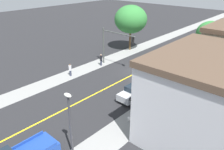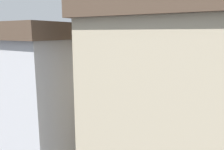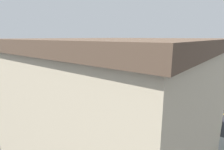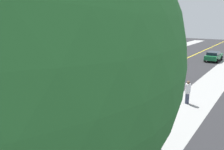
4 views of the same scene
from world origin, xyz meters
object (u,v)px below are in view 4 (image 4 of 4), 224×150
object	(u,v)px
fire_hydrant	(22,89)
blue_pickup_truck	(144,56)
small_dog	(84,70)
pedestrian_black_shirt	(149,114)
silver_sedan_left_curb	(76,76)
pedestrian_white_shirt	(188,92)
traffic_light_mast	(115,64)
green_sedan_right_curb	(214,56)
street_lamp	(119,40)
parking_meter	(69,72)
pedestrian_blue_shirt	(77,67)

from	to	relation	value
fire_hydrant	blue_pickup_truck	distance (m)	18.99
small_dog	pedestrian_black_shirt	bearing A→B (deg)	158.61
silver_sedan_left_curb	pedestrian_white_shirt	bearing A→B (deg)	-83.87
fire_hydrant	traffic_light_mast	world-z (taller)	traffic_light_mast
pedestrian_white_shirt	green_sedan_right_curb	bearing A→B (deg)	53.01
green_sedan_right_curb	pedestrian_black_shirt	size ratio (longest dim) A/B	2.53
silver_sedan_left_curb	small_dog	world-z (taller)	silver_sedan_left_curb
traffic_light_mast	small_dog	bearing A→B (deg)	-42.17
traffic_light_mast	silver_sedan_left_curb	size ratio (longest dim) A/B	1.39
blue_pickup_truck	green_sedan_right_curb	bearing A→B (deg)	-47.58
street_lamp	pedestrian_black_shirt	size ratio (longest dim) A/B	3.05
silver_sedan_left_curb	blue_pickup_truck	bearing A→B (deg)	0.43
fire_hydrant	traffic_light_mast	bearing A→B (deg)	-6.42
silver_sedan_left_curb	green_sedan_right_curb	world-z (taller)	silver_sedan_left_curb
pedestrian_white_shirt	small_dog	size ratio (longest dim) A/B	2.16
pedestrian_black_shirt	pedestrian_white_shirt	distance (m)	5.61
parking_meter	blue_pickup_truck	distance (m)	13.41
parking_meter	pedestrian_white_shirt	distance (m)	12.25
parking_meter	green_sedan_right_curb	xyz separation A→B (m)	(10.02, 20.63, -0.10)
street_lamp	pedestrian_black_shirt	xyz separation A→B (m)	(11.63, -15.05, -2.55)
pedestrian_black_shirt	small_dog	world-z (taller)	pedestrian_black_shirt
parking_meter	street_lamp	xyz separation A→B (m)	(0.09, 9.44, 2.67)
silver_sedan_left_curb	green_sedan_right_curb	distance (m)	23.11
fire_hydrant	pedestrian_black_shirt	xyz separation A→B (m)	(11.85, -0.00, 0.58)
fire_hydrant	traffic_light_mast	xyz separation A→B (m)	(10.36, -1.16, 3.50)
street_lamp	traffic_light_mast	bearing A→B (deg)	-57.99
parking_meter	pedestrian_black_shirt	xyz separation A→B (m)	(11.72, -5.61, 0.13)
parking_meter	small_dog	world-z (taller)	parking_meter
green_sedan_right_curb	parking_meter	bearing A→B (deg)	155.46
parking_meter	fire_hydrant	bearing A→B (deg)	-91.31
green_sedan_right_curb	pedestrian_blue_shirt	size ratio (longest dim) A/B	2.49
pedestrian_blue_shirt	street_lamp	bearing A→B (deg)	134.54
green_sedan_right_curb	pedestrian_blue_shirt	bearing A→B (deg)	151.37
green_sedan_right_curb	small_dog	distance (m)	20.55
fire_hydrant	small_dog	bearing A→B (deg)	93.20
blue_pickup_truck	pedestrian_black_shirt	bearing A→B (deg)	-152.65
fire_hydrant	silver_sedan_left_curb	world-z (taller)	silver_sedan_left_curb
fire_hydrant	parking_meter	xyz separation A→B (m)	(0.13, 5.61, 0.45)
blue_pickup_truck	pedestrian_black_shirt	distance (m)	21.25
parking_meter	street_lamp	distance (m)	9.81
traffic_light_mast	silver_sedan_left_curb	xyz separation A→B (m)	(-8.36, 5.78, -3.05)
blue_pickup_truck	pedestrian_white_shirt	bearing A→B (deg)	-142.26
street_lamp	small_dog	size ratio (longest dim) A/B	6.86
parking_meter	pedestrian_white_shirt	world-z (taller)	pedestrian_white_shirt
silver_sedan_left_curb	street_lamp	bearing A→B (deg)	10.44
parking_meter	silver_sedan_left_curb	world-z (taller)	silver_sedan_left_curb
street_lamp	parking_meter	bearing A→B (deg)	-90.57
street_lamp	small_dog	bearing A→B (deg)	-96.31
traffic_light_mast	silver_sedan_left_curb	bearing A→B (deg)	-34.64
traffic_light_mast	green_sedan_right_curb	bearing A→B (deg)	-89.56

